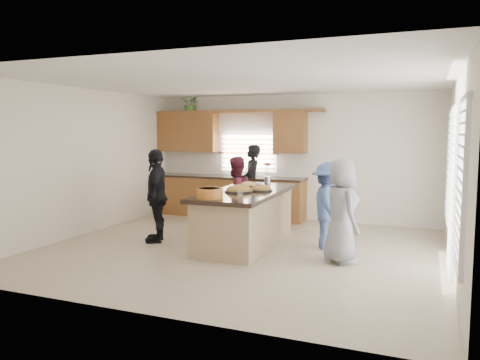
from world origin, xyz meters
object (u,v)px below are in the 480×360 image
at_px(island, 246,219).
at_px(woman_left_mid, 235,195).
at_px(woman_right_back, 327,206).
at_px(woman_left_front, 157,196).
at_px(salad_bowl, 210,193).
at_px(woman_left_back, 252,182).
at_px(woman_right_front, 341,211).

distance_m(island, woman_left_mid, 0.93).
xyz_separation_m(island, woman_right_back, (1.39, 0.21, 0.28)).
xyz_separation_m(island, woman_left_front, (-1.56, -0.40, 0.38)).
distance_m(salad_bowl, woman_right_back, 2.05).
xyz_separation_m(salad_bowl, woman_right_back, (1.59, 1.26, -0.30)).
height_order(woman_left_back, woman_right_front, woman_left_back).
distance_m(island, woman_left_back, 2.38).
distance_m(woman_right_back, woman_right_front, 0.82).
xyz_separation_m(salad_bowl, woman_left_back, (-0.53, 3.28, -0.19)).
height_order(woman_left_front, woman_right_back, woman_left_front).
bearing_deg(woman_left_back, woman_right_back, 35.97).
relative_size(island, salad_bowl, 6.64).
bearing_deg(woman_left_back, salad_bowl, -1.13).
distance_m(salad_bowl, woman_right_front, 2.02).
distance_m(woman_left_mid, woman_right_front, 2.58).
bearing_deg(woman_left_back, woman_right_front, 31.53).
height_order(salad_bowl, woman_left_front, woman_left_front).
bearing_deg(woman_right_back, woman_right_front, -179.12).
xyz_separation_m(woman_left_back, woman_left_front, (-0.83, -2.63, -0.01)).
relative_size(island, woman_left_front, 1.63).
xyz_separation_m(woman_left_back, woman_right_back, (2.12, -2.02, -0.11)).
xyz_separation_m(woman_left_front, woman_right_front, (3.30, -0.13, -0.04)).
bearing_deg(island, salad_bowl, -101.73).
height_order(island, woman_left_back, woman_left_back).
bearing_deg(salad_bowl, woman_right_front, 15.13).
height_order(woman_left_back, woman_left_front, woman_left_back).
bearing_deg(woman_left_front, island, 81.35).
bearing_deg(woman_right_back, woman_left_mid, 49.68).
bearing_deg(woman_left_mid, woman_right_back, 99.03).
height_order(island, salad_bowl, salad_bowl).
relative_size(woman_right_back, woman_right_front, 0.93).
bearing_deg(island, woman_left_back, 106.53).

